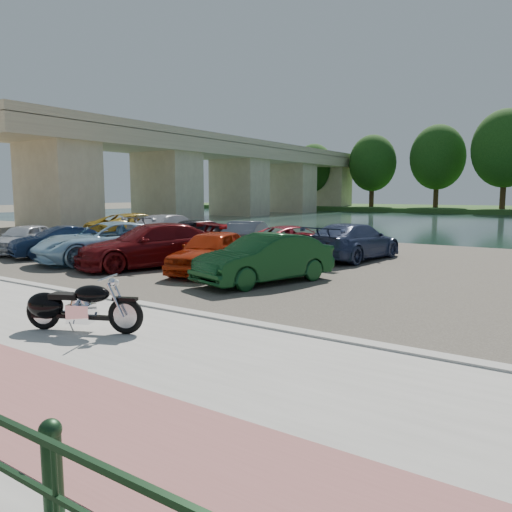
% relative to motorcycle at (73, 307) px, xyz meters
% --- Properties ---
extents(ground, '(200.00, 200.00, 0.00)m').
position_rel_motorcycle_xyz_m(ground, '(0.98, 0.28, -0.56)').
color(ground, '#595447').
rests_on(ground, ground).
extents(promenade, '(60.00, 6.00, 0.10)m').
position_rel_motorcycle_xyz_m(promenade, '(0.98, -0.72, -0.51)').
color(promenade, '#9F9D96').
rests_on(promenade, ground).
extents(kerb, '(60.00, 0.30, 0.14)m').
position_rel_motorcycle_xyz_m(kerb, '(0.98, 2.28, -0.49)').
color(kerb, '#9F9D96').
rests_on(kerb, ground).
extents(parking_lot, '(60.00, 18.00, 0.04)m').
position_rel_motorcycle_xyz_m(parking_lot, '(0.98, 11.28, -0.54)').
color(parking_lot, '#423D35').
rests_on(parking_lot, ground).
extents(river, '(120.00, 40.00, 0.00)m').
position_rel_motorcycle_xyz_m(river, '(0.98, 40.28, -0.56)').
color(river, '#1A2F2E').
rests_on(river, ground).
extents(bridge, '(7.00, 56.00, 8.55)m').
position_rel_motorcycle_xyz_m(bridge, '(-27.02, 41.31, 4.96)').
color(bridge, tan).
rests_on(bridge, ground).
extents(motorcycle, '(2.20, 1.16, 1.05)m').
position_rel_motorcycle_xyz_m(motorcycle, '(0.00, 0.00, 0.00)').
color(motorcycle, black).
rests_on(motorcycle, promenade).
extents(car_0, '(2.77, 4.06, 1.28)m').
position_rel_motorcycle_xyz_m(car_0, '(-12.52, 6.59, 0.12)').
color(car_0, '#B2B7BE').
rests_on(car_0, parking_lot).
extents(car_1, '(2.49, 3.99, 1.24)m').
position_rel_motorcycle_xyz_m(car_1, '(-10.19, 6.71, 0.10)').
color(car_1, '#111E37').
rests_on(car_1, parking_lot).
extents(car_2, '(4.09, 5.96, 1.51)m').
position_rel_motorcycle_xyz_m(car_2, '(-7.42, 6.89, 0.24)').
color(car_2, '#96C0DA').
rests_on(car_2, parking_lot).
extents(car_3, '(3.93, 5.67, 1.53)m').
position_rel_motorcycle_xyz_m(car_3, '(-5.07, 6.87, 0.24)').
color(car_3, '#610D10').
rests_on(car_3, parking_lot).
extents(car_4, '(2.54, 4.39, 1.41)m').
position_rel_motorcycle_xyz_m(car_4, '(-2.44, 7.06, 0.18)').
color(car_4, '#B12B0B').
rests_on(car_4, parking_lot).
extents(car_5, '(2.70, 4.57, 1.42)m').
position_rel_motorcycle_xyz_m(car_5, '(0.02, 6.46, 0.19)').
color(car_5, '#103B19').
rests_on(car_5, parking_lot).
extents(car_6, '(3.19, 5.77, 1.53)m').
position_rel_motorcycle_xyz_m(car_6, '(-12.68, 13.27, 0.24)').
color(car_6, '#B6932A').
rests_on(car_6, parking_lot).
extents(car_7, '(2.76, 5.53, 1.54)m').
position_rel_motorcycle_xyz_m(car_7, '(-10.00, 13.05, 0.25)').
color(car_7, '#9E9EA7').
rests_on(car_7, parking_lot).
extents(car_8, '(2.85, 4.52, 1.44)m').
position_rel_motorcycle_xyz_m(car_8, '(-7.63, 12.80, 0.20)').
color(car_8, black).
rests_on(car_8, parking_lot).
extents(car_9, '(2.67, 4.38, 1.36)m').
position_rel_motorcycle_xyz_m(car_9, '(-5.02, 12.86, 0.16)').
color(car_9, slate).
rests_on(car_9, parking_lot).
extents(car_10, '(3.34, 4.88, 1.24)m').
position_rel_motorcycle_xyz_m(car_10, '(-2.63, 12.81, 0.10)').
color(car_10, maroon).
rests_on(car_10, parking_lot).
extents(car_11, '(2.50, 5.14, 1.44)m').
position_rel_motorcycle_xyz_m(car_11, '(0.09, 12.74, 0.20)').
color(car_11, navy).
rests_on(car_11, parking_lot).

